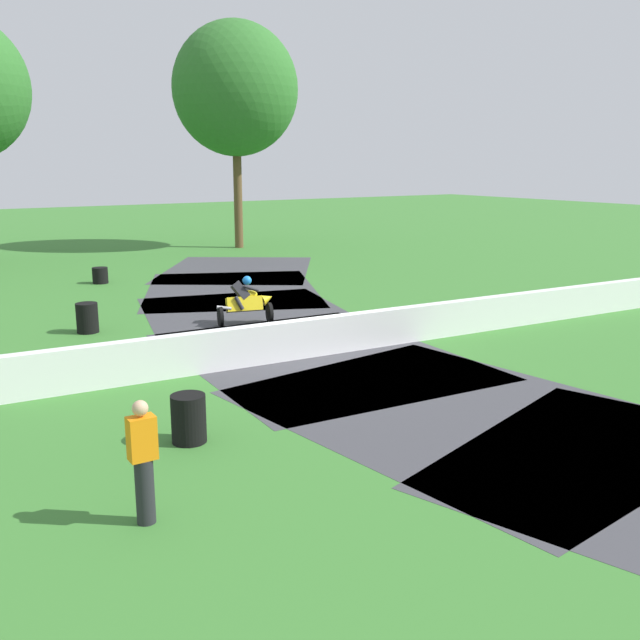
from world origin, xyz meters
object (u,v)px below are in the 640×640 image
(track_marshal, at_px, (143,462))
(motorcycle_lead_yellow, at_px, (247,302))
(tire_stack_mid_b, at_px, (189,419))
(tire_stack_mid_a, at_px, (87,318))
(tire_stack_near, at_px, (100,275))

(track_marshal, bearing_deg, motorcycle_lead_yellow, 56.67)
(tire_stack_mid_b, relative_size, track_marshal, 0.49)
(motorcycle_lead_yellow, xyz_separation_m, tire_stack_mid_b, (-4.70, -7.21, -0.23))
(tire_stack_mid_b, xyz_separation_m, track_marshal, (-1.48, -2.19, 0.42))
(tire_stack_mid_a, relative_size, tire_stack_mid_b, 1.00)
(tire_stack_near, bearing_deg, tire_stack_mid_b, -100.91)
(tire_stack_near, height_order, tire_stack_mid_a, tire_stack_mid_a)
(motorcycle_lead_yellow, distance_m, tire_stack_mid_a, 4.29)
(tire_stack_mid_b, height_order, track_marshal, track_marshal)
(motorcycle_lead_yellow, distance_m, tire_stack_mid_b, 8.61)
(tire_stack_near, distance_m, tire_stack_mid_a, 8.06)
(tire_stack_mid_a, bearing_deg, motorcycle_lead_yellow, -18.46)
(motorcycle_lead_yellow, xyz_separation_m, tire_stack_near, (-1.57, 9.02, -0.33))
(tire_stack_mid_a, relative_size, track_marshal, 0.49)
(tire_stack_mid_a, xyz_separation_m, tire_stack_mid_b, (-0.64, -8.57, 0.00))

